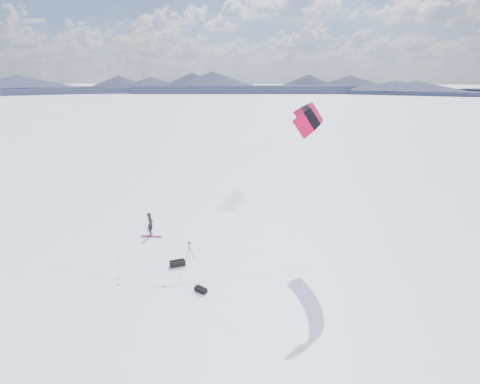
% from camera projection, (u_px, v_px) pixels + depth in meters
% --- Properties ---
extents(ground, '(1800.00, 1800.00, 0.00)m').
position_uv_depth(ground, '(158.00, 266.00, 22.75)').
color(ground, white).
extents(horizon_hills, '(704.84, 706.81, 8.12)m').
position_uv_depth(horizon_hills, '(155.00, 221.00, 21.77)').
color(horizon_hills, '#1B1E33').
rests_on(horizon_hills, ground).
extents(snow_tracks, '(14.76, 10.25, 0.01)m').
position_uv_depth(snow_tracks, '(147.00, 267.00, 22.55)').
color(snow_tracks, silver).
rests_on(snow_tracks, ground).
extents(snowkiter, '(0.64, 0.77, 1.82)m').
position_uv_depth(snowkiter, '(151.00, 234.00, 27.36)').
color(snowkiter, black).
rests_on(snowkiter, ground).
extents(snowboard, '(1.67, 0.49, 0.04)m').
position_uv_depth(snowboard, '(151.00, 236.00, 26.94)').
color(snowboard, '#7D1B4B').
rests_on(snowboard, ground).
extents(tripod, '(0.58, 0.64, 1.39)m').
position_uv_depth(tripod, '(189.00, 249.00, 23.09)').
color(tripod, black).
rests_on(tripod, ground).
extents(gear_bag_a, '(1.07, 0.91, 0.43)m').
position_uv_depth(gear_bag_a, '(177.00, 263.00, 22.69)').
color(gear_bag_a, black).
rests_on(gear_bag_a, ground).
extents(gear_bag_b, '(0.82, 0.62, 0.34)m').
position_uv_depth(gear_bag_b, '(201.00, 290.00, 19.90)').
color(gear_bag_b, black).
rests_on(gear_bag_b, ground).
extents(power_kite, '(12.87, 5.99, 9.02)m').
position_uv_depth(power_kite, '(309.00, 117.00, 22.82)').
color(power_kite, '#B5052F').
rests_on(power_kite, ground).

